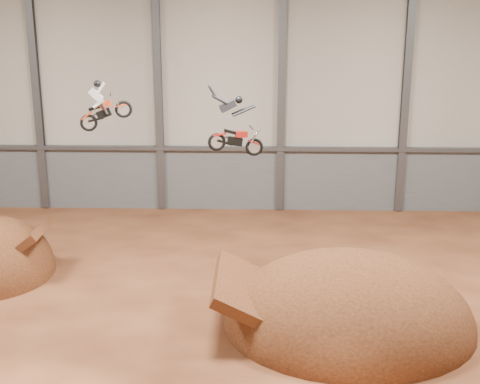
{
  "coord_description": "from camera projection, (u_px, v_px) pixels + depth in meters",
  "views": [
    {
      "loc": [
        2.14,
        -21.28,
        11.68
      ],
      "look_at": [
        1.41,
        4.0,
        4.22
      ],
      "focal_mm": 50.0,
      "sensor_mm": 36.0,
      "label": 1
    }
  ],
  "objects": [
    {
      "name": "landing_ramp",
      "position": [
        348.0,
        325.0,
        24.62
      ],
      "size": [
        9.18,
        8.12,
        5.3
      ],
      "primitive_type": "ellipsoid",
      "color": "#3C1D0F",
      "rests_on": "ground"
    },
    {
      "name": "back_wall",
      "position": [
        220.0,
        85.0,
        36.16
      ],
      "size": [
        40.0,
        0.1,
        14.0
      ],
      "primitive_type": "cube",
      "color": "#B0AA9C",
      "rests_on": "ground"
    },
    {
      "name": "fmx_rider_a",
      "position": [
        108.0,
        100.0,
        26.01
      ],
      "size": [
        2.74,
        1.36,
        2.51
      ],
      "primitive_type": null,
      "rotation": [
        0.0,
        -0.34,
        0.22
      ],
      "color": "red"
    },
    {
      "name": "steel_rail",
      "position": [
        220.0,
        148.0,
        36.9
      ],
      "size": [
        39.8,
        0.35,
        0.2
      ],
      "primitive_type": "cube",
      "color": "#47494F",
      "rests_on": "lower_band_back"
    },
    {
      "name": "lower_band_back",
      "position": [
        221.0,
        179.0,
        37.55
      ],
      "size": [
        39.8,
        0.18,
        3.5
      ],
      "primitive_type": "cube",
      "color": "#595D61",
      "rests_on": "ground"
    },
    {
      "name": "steel_column_1",
      "position": [
        36.0,
        85.0,
        36.25
      ],
      "size": [
        0.4,
        0.36,
        13.9
      ],
      "primitive_type": "cube",
      "color": "#47494F",
      "rests_on": "ground"
    },
    {
      "name": "steel_column_2",
      "position": [
        158.0,
        85.0,
        36.07
      ],
      "size": [
        0.4,
        0.36,
        13.9
      ],
      "primitive_type": "cube",
      "color": "#47494F",
      "rests_on": "ground"
    },
    {
      "name": "fmx_rider_b",
      "position": [
        234.0,
        122.0,
        25.54
      ],
      "size": [
        3.36,
        1.44,
        2.93
      ],
      "primitive_type": null,
      "rotation": [
        0.0,
        0.17,
        0.2
      ],
      "color": "#B21B14"
    },
    {
      "name": "steel_column_4",
      "position": [
        406.0,
        86.0,
        35.7
      ],
      "size": [
        0.4,
        0.36,
        13.9
      ],
      "primitive_type": "cube",
      "color": "#47494F",
      "rests_on": "ground"
    },
    {
      "name": "steel_column_3",
      "position": [
        282.0,
        86.0,
        35.88
      ],
      "size": [
        0.4,
        0.36,
        13.9
      ],
      "primitive_type": "cube",
      "color": "#47494F",
      "rests_on": "ground"
    },
    {
      "name": "floor",
      "position": [
        197.0,
        337.0,
        23.76
      ],
      "size": [
        40.0,
        40.0,
        0.0
      ],
      "primitive_type": "plane",
      "color": "#4D2614",
      "rests_on": "ground"
    }
  ]
}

